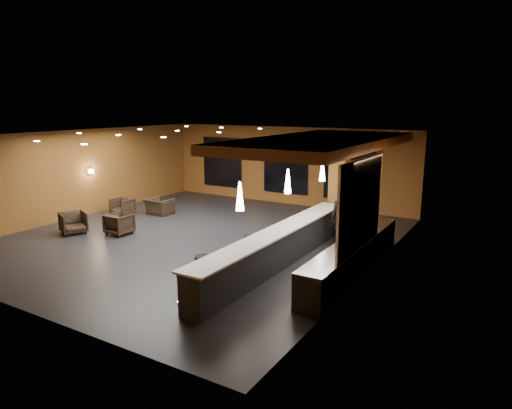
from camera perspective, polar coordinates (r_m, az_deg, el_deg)
The scene contains 36 objects.
floor at distance 15.84m, azimuth -7.18°, elevation -4.31°, with size 12.00×13.00×0.10m, color black.
ceiling at distance 15.20m, azimuth -7.54°, elevation 8.80°, with size 12.00×13.00×0.10m, color black.
wall_back at distance 20.89m, azimuth 3.84°, elevation 4.88°, with size 12.00×0.10×3.50m, color brown.
wall_front at distance 11.17m, azimuth -28.59°, elevation -3.28°, with size 12.00×0.10×3.50m, color brown.
wall_left at distance 19.71m, azimuth -21.36°, elevation 3.60°, with size 0.10×13.00×3.50m, color brown.
wall_right at distance 12.66m, azimuth 14.72°, elevation -0.45°, with size 0.10×13.00×3.50m, color brown.
wood_soffit at distance 14.03m, azimuth 8.16°, elevation 7.71°, with size 3.60×8.00×0.28m, color brown.
window_left at distance 22.60m, azimuth -4.24°, elevation 5.32°, with size 2.20×0.06×2.40m, color black.
window_center at distance 20.80m, azimuth 3.70°, elevation 4.71°, with size 2.20×0.06×2.40m, color black.
window_right at distance 19.62m, azimuth 11.52°, elevation 4.02°, with size 2.20×0.06×2.40m, color black.
tile_backsplash at distance 11.70m, azimuth 12.97°, elevation -0.15°, with size 0.06×3.20×2.40m, color white.
bar_counter at distance 12.96m, azimuth 2.86°, elevation -5.49°, with size 0.60×8.00×1.00m, color black.
bar_top at distance 12.80m, azimuth 2.89°, elevation -3.26°, with size 0.78×8.10×0.05m, color silver.
prep_counter at distance 12.67m, azimuth 12.00°, elevation -6.52°, with size 0.70×6.00×0.86m, color black.
prep_top at distance 12.53m, azimuth 12.10°, elevation -4.55°, with size 0.72×6.00×0.03m, color silver.
wall_shelf_lower at distance 11.65m, azimuth 11.92°, elevation -2.18°, with size 0.30×1.50×0.03m, color silver.
wall_shelf_upper at distance 11.54m, azimuth 12.02°, elevation -0.02°, with size 0.30×1.50×0.03m, color silver.
column at distance 16.76m, azimuth 10.35°, elevation 2.84°, with size 0.60×0.60×3.50m, color brown.
wall_sconce at distance 19.88m, azimuth -19.93°, elevation 3.92°, with size 0.22×0.22×0.22m, color #FFE5B2.
pendant_0 at distance 10.82m, azimuth -2.03°, elevation 1.05°, with size 0.20×0.20×0.70m, color white.
pendant_1 at distance 12.95m, azimuth 4.00°, elevation 2.92°, with size 0.20×0.20×0.70m, color white.
pendant_2 at distance 15.20m, azimuth 8.29°, elevation 4.23°, with size 0.20×0.20×0.70m, color white.
staff_a at distance 14.69m, azimuth 10.63°, elevation -1.72°, with size 0.69×0.45×1.89m, color black.
staff_b at distance 15.02m, azimuth 12.32°, elevation -1.68°, with size 0.87×0.68×1.80m, color black.
staff_c at distance 15.06m, azimuth 13.56°, elevation -2.05°, with size 0.79×0.51×1.62m, color black.
armchair_a at distance 17.37m, azimuth -21.88°, elevation -2.13°, with size 0.82×0.85×0.77m, color black.
armchair_b at distance 16.73m, azimuth -16.71°, elevation -2.33°, with size 0.80×0.82×0.75m, color black.
armchair_c at distance 19.56m, azimuth -16.35°, elevation -0.27°, with size 0.76×0.78×0.71m, color black.
armchair_d at distance 19.39m, azimuth -11.98°, elevation -0.24°, with size 1.00×0.87×0.65m, color black.
bar_stool_0 at distance 10.74m, azimuth -8.98°, elevation -9.75°, with size 0.36×0.36×0.71m.
bar_stool_1 at distance 11.46m, azimuth -6.64°, elevation -7.82°, with size 0.42×0.42×0.83m.
bar_stool_2 at distance 12.40m, azimuth -2.75°, elevation -6.39°, with size 0.38×0.38×0.76m.
bar_stool_3 at distance 13.33m, azimuth -0.65°, elevation -5.00°, with size 0.39×0.39×0.77m.
bar_stool_4 at distance 14.35m, azimuth 2.49°, elevation -3.60°, with size 0.41×0.41×0.82m.
bar_stool_5 at distance 15.12m, azimuth 4.53°, elevation -2.86°, with size 0.40×0.40×0.79m.
bar_stool_6 at distance 16.36m, azimuth 6.11°, elevation -1.60°, with size 0.42×0.42×0.84m.
Camera 1 is at (9.42, -11.89, 4.48)m, focal length 32.00 mm.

